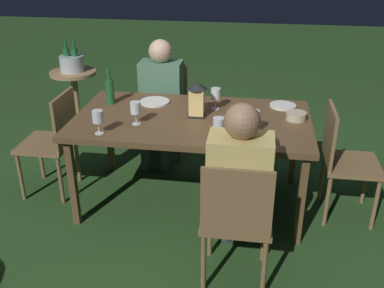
{
  "coord_description": "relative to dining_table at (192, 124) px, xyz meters",
  "views": [
    {
      "loc": [
        -0.47,
        3.09,
        2.01
      ],
      "look_at": [
        0.0,
        0.0,
        0.52
      ],
      "focal_mm": 41.85,
      "sensor_mm": 36.0,
      "label": 1
    }
  ],
  "objects": [
    {
      "name": "dining_table",
      "position": [
        0.0,
        0.0,
        0.0
      ],
      "size": [
        1.77,
        1.0,
        0.74
      ],
      "color": "brown",
      "rests_on": "ground"
    },
    {
      "name": "chair_side_right_a",
      "position": [
        -0.4,
        0.89,
        -0.2
      ],
      "size": [
        0.42,
        0.4,
        0.87
      ],
      "color": "brown",
      "rests_on": "ground"
    },
    {
      "name": "ice_bucket",
      "position": [
        1.54,
        -1.42,
        0.04
      ],
      "size": [
        0.26,
        0.26,
        0.34
      ],
      "color": "#B2B7BF",
      "rests_on": "side_table"
    },
    {
      "name": "wine_glass_d",
      "position": [
        -0.16,
        -0.21,
        0.17
      ],
      "size": [
        0.08,
        0.08,
        0.17
      ],
      "color": "silver",
      "rests_on": "dining_table"
    },
    {
      "name": "chair_side_left_b",
      "position": [
        0.4,
        -0.89,
        -0.2
      ],
      "size": [
        0.42,
        0.4,
        0.87
      ],
      "color": "brown",
      "rests_on": "ground"
    },
    {
      "name": "plate_b",
      "position": [
        -0.68,
        -0.34,
        0.06
      ],
      "size": [
        0.21,
        0.21,
        0.01
      ],
      "primitive_type": "cylinder",
      "color": "white",
      "rests_on": "dining_table"
    },
    {
      "name": "bowl_bread",
      "position": [
        -0.77,
        -0.07,
        0.08
      ],
      "size": [
        0.15,
        0.15,
        0.06
      ],
      "color": "#BCAD8E",
      "rests_on": "dining_table"
    },
    {
      "name": "wine_glass_c",
      "position": [
        -0.46,
        0.22,
        0.17
      ],
      "size": [
        0.08,
        0.08,
        0.17
      ],
      "color": "silver",
      "rests_on": "dining_table"
    },
    {
      "name": "plate_a",
      "position": [
        0.35,
        -0.27,
        0.06
      ],
      "size": [
        0.24,
        0.24,
        0.01
      ],
      "primitive_type": "cylinder",
      "color": "white",
      "rests_on": "dining_table"
    },
    {
      "name": "wine_glass_e",
      "position": [
        0.38,
        0.18,
        0.17
      ],
      "size": [
        0.08,
        0.08,
        0.17
      ],
      "color": "silver",
      "rests_on": "dining_table"
    },
    {
      "name": "green_bottle_on_table",
      "position": [
        0.7,
        -0.2,
        0.16
      ],
      "size": [
        0.07,
        0.07,
        0.29
      ],
      "color": "#1E5B2D",
      "rests_on": "dining_table"
    },
    {
      "name": "bowl_olives",
      "position": [
        -0.29,
        0.1,
        0.08
      ],
      "size": [
        0.12,
        0.12,
        0.06
      ],
      "color": "#9E5138",
      "rests_on": "dining_table"
    },
    {
      "name": "person_in_mustard",
      "position": [
        -0.4,
        0.7,
        -0.05
      ],
      "size": [
        0.38,
        0.47,
        1.15
      ],
      "color": "tan",
      "rests_on": "ground"
    },
    {
      "name": "chair_head_near",
      "position": [
        -1.13,
        0.0,
        -0.2
      ],
      "size": [
        0.4,
        0.42,
        0.87
      ],
      "color": "brown",
      "rests_on": "ground"
    },
    {
      "name": "wine_glass_a",
      "position": [
        -0.24,
        0.39,
        0.17
      ],
      "size": [
        0.08,
        0.08,
        0.17
      ],
      "color": "silver",
      "rests_on": "dining_table"
    },
    {
      "name": "chair_head_far",
      "position": [
        1.13,
        0.0,
        -0.2
      ],
      "size": [
        0.4,
        0.42,
        0.87
      ],
      "color": "brown",
      "rests_on": "ground"
    },
    {
      "name": "lantern_centerpiece",
      "position": [
        -0.03,
        -0.04,
        0.2
      ],
      "size": [
        0.15,
        0.15,
        0.27
      ],
      "color": "black",
      "rests_on": "dining_table"
    },
    {
      "name": "ground_plane",
      "position": [
        0.0,
        0.0,
        -0.69
      ],
      "size": [
        16.0,
        16.0,
        0.0
      ],
      "primitive_type": "plane",
      "color": "#26471E"
    },
    {
      "name": "side_table",
      "position": [
        1.54,
        -1.42,
        -0.28
      ],
      "size": [
        0.5,
        0.5,
        0.62
      ],
      "color": "#9E7A51",
      "rests_on": "ground"
    },
    {
      "name": "wine_glass_b",
      "position": [
        0.59,
        0.39,
        0.17
      ],
      "size": [
        0.08,
        0.08,
        0.17
      ],
      "color": "silver",
      "rests_on": "dining_table"
    },
    {
      "name": "person_in_green",
      "position": [
        0.4,
        -0.7,
        -0.05
      ],
      "size": [
        0.38,
        0.47,
        1.15
      ],
      "color": "#4C7A5B",
      "rests_on": "ground"
    }
  ]
}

